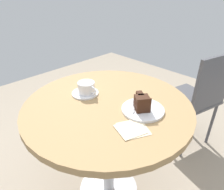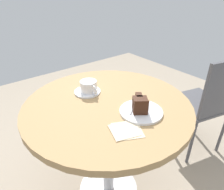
# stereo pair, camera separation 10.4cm
# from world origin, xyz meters

# --- Properties ---
(ground_plane) EXTENTS (4.40, 4.40, 0.01)m
(ground_plane) POSITION_xyz_m (0.00, 0.00, -0.01)
(ground_plane) COLOR gray
(ground_plane) RESTS_ON ground
(cafe_table) EXTENTS (0.88, 0.88, 0.71)m
(cafe_table) POSITION_xyz_m (0.00, 0.00, 0.60)
(cafe_table) COLOR #A37F51
(cafe_table) RESTS_ON ground
(saucer) EXTENTS (0.15, 0.15, 0.01)m
(saucer) POSITION_xyz_m (-0.16, -0.02, 0.72)
(saucer) COLOR white
(saucer) RESTS_ON cafe_table
(coffee_cup) EXTENTS (0.13, 0.09, 0.06)m
(coffee_cup) POSITION_xyz_m (-0.15, -0.02, 0.76)
(coffee_cup) COLOR white
(coffee_cup) RESTS_ON saucer
(teaspoon) EXTENTS (0.09, 0.05, 0.00)m
(teaspoon) POSITION_xyz_m (-0.16, 0.02, 0.72)
(teaspoon) COLOR silver
(teaspoon) RESTS_ON saucer
(cake_plate) EXTENTS (0.21, 0.21, 0.01)m
(cake_plate) POSITION_xyz_m (0.17, 0.07, 0.72)
(cake_plate) COLOR white
(cake_plate) RESTS_ON cafe_table
(cake_slice) EXTENTS (0.11, 0.10, 0.08)m
(cake_slice) POSITION_xyz_m (0.17, 0.07, 0.76)
(cake_slice) COLOR #381E14
(cake_slice) RESTS_ON cake_plate
(fork) EXTENTS (0.09, 0.12, 0.00)m
(fork) POSITION_xyz_m (0.12, 0.07, 0.73)
(fork) COLOR silver
(fork) RESTS_ON cake_plate
(napkin) EXTENTS (0.16, 0.16, 0.00)m
(napkin) POSITION_xyz_m (0.23, -0.08, 0.71)
(napkin) COLOR beige
(napkin) RESTS_ON cafe_table
(cafe_chair) EXTENTS (0.47, 0.47, 0.84)m
(cafe_chair) POSITION_xyz_m (0.16, 0.82, 0.50)
(cafe_chair) COLOR #4C4C51
(cafe_chair) RESTS_ON ground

